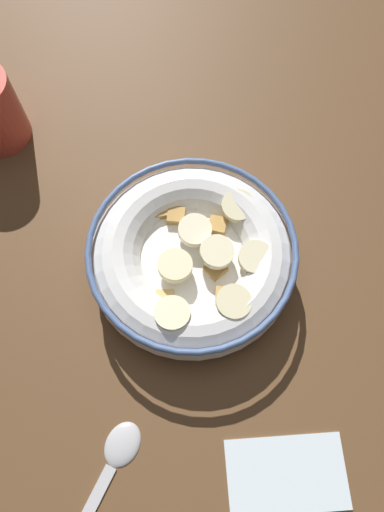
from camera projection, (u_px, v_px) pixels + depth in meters
The scene contains 4 objects.
ground_plane at pixel (192, 271), 48.59cm from camera, with size 98.80×98.80×2.00cm, color brown.
cereal_bowl at pixel (193, 257), 45.13cm from camera, with size 19.46×19.46×5.31cm.
spoon at pixel (109, 471), 40.22cm from camera, with size 6.75×15.16×0.80cm.
folded_napkin at pixel (287, 474), 40.31cm from camera, with size 10.13×6.08×0.30cm, color silver.
Camera 1 is at (-2.22, 17.11, 44.45)cm, focal length 33.52 mm.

